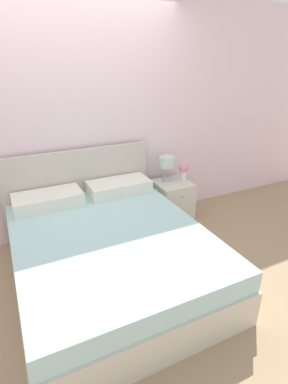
# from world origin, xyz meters

# --- Properties ---
(ground_plane) EXTENTS (12.00, 12.00, 0.00)m
(ground_plane) POSITION_xyz_m (0.00, 0.00, 0.00)
(ground_plane) COLOR tan
(wall_back) EXTENTS (8.00, 0.06, 2.60)m
(wall_back) POSITION_xyz_m (0.00, 0.07, 1.30)
(wall_back) COLOR silver
(wall_back) RESTS_ON ground_plane
(bed) EXTENTS (1.70, 2.06, 1.01)m
(bed) POSITION_xyz_m (0.00, -0.95, 0.28)
(bed) COLOR beige
(bed) RESTS_ON ground_plane
(nightstand) EXTENTS (0.44, 0.46, 0.50)m
(nightstand) POSITION_xyz_m (1.13, -0.24, 0.25)
(nightstand) COLOR silver
(nightstand) RESTS_ON ground_plane
(table_lamp) EXTENTS (0.20, 0.20, 0.32)m
(table_lamp) POSITION_xyz_m (1.09, -0.15, 0.73)
(table_lamp) COLOR #A8B2BC
(table_lamp) RESTS_ON nightstand
(flower_vase) EXTENTS (0.12, 0.12, 0.23)m
(flower_vase) POSITION_xyz_m (1.29, -0.23, 0.65)
(flower_vase) COLOR white
(flower_vase) RESTS_ON nightstand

